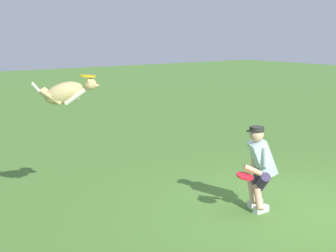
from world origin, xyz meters
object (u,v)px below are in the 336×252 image
at_px(frisbee_held, 245,176).
at_px(frisbee_flying, 88,76).
at_px(person, 260,165).
at_px(dog, 67,93).

bearing_deg(frisbee_held, frisbee_flying, -41.78).
bearing_deg(frisbee_flying, person, 145.01).
xyz_separation_m(person, dog, (2.35, -1.61, 1.12)).
distance_m(frisbee_flying, frisbee_held, 2.71).
xyz_separation_m(person, frisbee_held, (0.38, 0.06, -0.09)).
relative_size(person, dog, 1.52).
height_order(person, frisbee_flying, frisbee_flying).
relative_size(dog, frisbee_flying, 3.63).
xyz_separation_m(frisbee_flying, frisbee_held, (-1.71, 1.53, -1.45)).
bearing_deg(person, frisbee_flying, -6.20).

